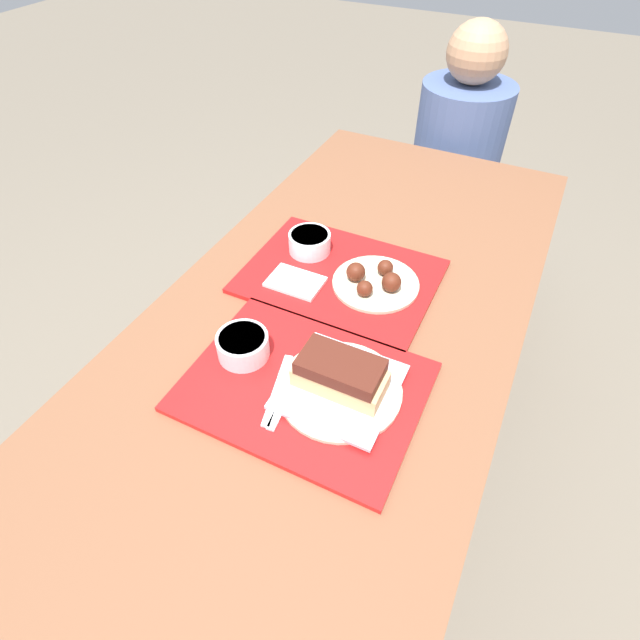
{
  "coord_description": "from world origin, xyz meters",
  "views": [
    {
      "loc": [
        0.32,
        -0.67,
        1.55
      ],
      "look_at": [
        -0.01,
        -0.01,
        0.81
      ],
      "focal_mm": 28.0,
      "sensor_mm": 36.0,
      "label": 1
    }
  ],
  "objects_px": {
    "bowl_coleslaw_far": "(310,241)",
    "brisket_sandwich_plate": "(340,380)",
    "wings_plate_far": "(375,281)",
    "bowl_coleslaw_near": "(243,345)",
    "tray_near": "(304,386)",
    "tray_far": "(340,276)",
    "person_seated_across": "(460,137)"
  },
  "relations": [
    {
      "from": "tray_far",
      "to": "brisket_sandwich_plate",
      "type": "bearing_deg",
      "value": -65.79
    },
    {
      "from": "brisket_sandwich_plate",
      "to": "tray_far",
      "type": "bearing_deg",
      "value": 114.21
    },
    {
      "from": "bowl_coleslaw_near",
      "to": "bowl_coleslaw_far",
      "type": "height_order",
      "value": "same"
    },
    {
      "from": "tray_near",
      "to": "person_seated_across",
      "type": "distance_m",
      "value": 1.31
    },
    {
      "from": "bowl_coleslaw_far",
      "to": "person_seated_across",
      "type": "xyz_separation_m",
      "value": [
        0.15,
        0.93,
        -0.08
      ]
    },
    {
      "from": "tray_near",
      "to": "brisket_sandwich_plate",
      "type": "xyz_separation_m",
      "value": [
        0.07,
        0.02,
        0.04
      ]
    },
    {
      "from": "wings_plate_far",
      "to": "person_seated_across",
      "type": "distance_m",
      "value": 0.98
    },
    {
      "from": "tray_near",
      "to": "bowl_coleslaw_near",
      "type": "distance_m",
      "value": 0.15
    },
    {
      "from": "brisket_sandwich_plate",
      "to": "wings_plate_far",
      "type": "relative_size",
      "value": 1.17
    },
    {
      "from": "tray_near",
      "to": "bowl_coleslaw_far",
      "type": "bearing_deg",
      "value": 115.4
    },
    {
      "from": "bowl_coleslaw_near",
      "to": "brisket_sandwich_plate",
      "type": "xyz_separation_m",
      "value": [
        0.21,
        0.0,
        0.0
      ]
    },
    {
      "from": "person_seated_across",
      "to": "tray_far",
      "type": "bearing_deg",
      "value": -92.67
    },
    {
      "from": "bowl_coleslaw_near",
      "to": "brisket_sandwich_plate",
      "type": "relative_size",
      "value": 0.44
    },
    {
      "from": "brisket_sandwich_plate",
      "to": "bowl_coleslaw_far",
      "type": "height_order",
      "value": "brisket_sandwich_plate"
    },
    {
      "from": "bowl_coleslaw_near",
      "to": "brisket_sandwich_plate",
      "type": "height_order",
      "value": "brisket_sandwich_plate"
    },
    {
      "from": "wings_plate_far",
      "to": "person_seated_across",
      "type": "xyz_separation_m",
      "value": [
        -0.04,
        0.98,
        -0.07
      ]
    },
    {
      "from": "bowl_coleslaw_far",
      "to": "brisket_sandwich_plate",
      "type": "bearing_deg",
      "value": -55.83
    },
    {
      "from": "tray_far",
      "to": "bowl_coleslaw_near",
      "type": "height_order",
      "value": "bowl_coleslaw_near"
    },
    {
      "from": "bowl_coleslaw_near",
      "to": "brisket_sandwich_plate",
      "type": "bearing_deg",
      "value": 0.23
    },
    {
      "from": "tray_far",
      "to": "person_seated_across",
      "type": "relative_size",
      "value": 0.67
    },
    {
      "from": "wings_plate_far",
      "to": "bowl_coleslaw_far",
      "type": "bearing_deg",
      "value": 164.4
    },
    {
      "from": "tray_far",
      "to": "wings_plate_far",
      "type": "bearing_deg",
      "value": -1.59
    },
    {
      "from": "tray_far",
      "to": "bowl_coleslaw_far",
      "type": "xyz_separation_m",
      "value": [
        -0.11,
        0.05,
        0.03
      ]
    },
    {
      "from": "bowl_coleslaw_near",
      "to": "bowl_coleslaw_far",
      "type": "distance_m",
      "value": 0.37
    },
    {
      "from": "tray_far",
      "to": "bowl_coleslaw_near",
      "type": "relative_size",
      "value": 4.28
    },
    {
      "from": "tray_near",
      "to": "tray_far",
      "type": "bearing_deg",
      "value": 102.69
    },
    {
      "from": "tray_far",
      "to": "brisket_sandwich_plate",
      "type": "height_order",
      "value": "brisket_sandwich_plate"
    },
    {
      "from": "wings_plate_far",
      "to": "brisket_sandwich_plate",
      "type": "bearing_deg",
      "value": -80.4
    },
    {
      "from": "bowl_coleslaw_far",
      "to": "person_seated_across",
      "type": "relative_size",
      "value": 0.16
    },
    {
      "from": "tray_far",
      "to": "wings_plate_far",
      "type": "distance_m",
      "value": 0.09
    },
    {
      "from": "tray_near",
      "to": "tray_far",
      "type": "distance_m",
      "value": 0.34
    },
    {
      "from": "tray_near",
      "to": "bowl_coleslaw_near",
      "type": "height_order",
      "value": "bowl_coleslaw_near"
    }
  ]
}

